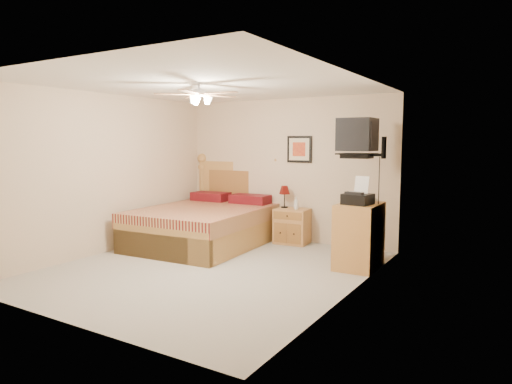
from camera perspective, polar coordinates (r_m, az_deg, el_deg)
floor at (r=6.43m, az=-5.73°, el=-9.53°), size 4.50×4.50×0.00m
ceiling at (r=6.23m, az=-5.99°, el=13.18°), size 4.00×4.50×0.04m
wall_back at (r=8.11m, az=3.77°, el=2.76°), size 4.00×0.04×2.50m
wall_front at (r=4.62m, az=-22.89°, el=-0.42°), size 4.00×0.04×2.50m
wall_left at (r=7.58m, az=-18.03°, el=2.21°), size 0.04×4.50×2.50m
wall_right at (r=5.25m, az=11.84°, el=0.70°), size 0.04×4.50×2.50m
bed at (r=7.73m, az=-6.59°, el=-1.08°), size 1.92×2.45×1.52m
nightstand at (r=7.90m, az=4.52°, el=-4.27°), size 0.59×0.47×0.61m
table_lamp at (r=7.95m, az=3.58°, el=-0.59°), size 0.22×0.22×0.38m
lotion_bottle at (r=7.78m, az=5.05°, el=-1.40°), size 0.10×0.10×0.21m
framed_picture at (r=7.96m, az=5.45°, el=5.34°), size 0.46×0.04×0.46m
dresser at (r=6.52m, az=12.76°, el=-5.35°), size 0.55×0.78×0.90m
fax_machine at (r=6.33m, az=12.62°, el=0.18°), size 0.40×0.42×0.38m
magazine_lower at (r=6.74m, az=12.95°, el=-0.99°), size 0.26×0.29×0.02m
magazine_upper at (r=6.72m, az=13.19°, el=-0.83°), size 0.29×0.32×0.02m
wall_tv at (r=6.58m, az=13.79°, el=6.64°), size 0.56×0.46×0.58m
ceiling_fan at (r=6.06m, az=-7.14°, el=12.03°), size 1.14×1.14×0.28m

